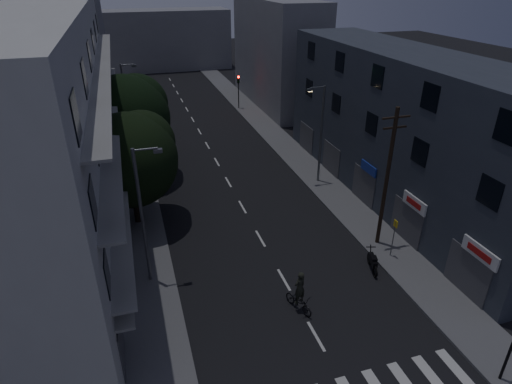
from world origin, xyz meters
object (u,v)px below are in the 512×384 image
utility_pole (387,177)px  motorcycle (373,262)px  bus_stop_sign (394,232)px  cyclist (299,297)px

utility_pole → motorcycle: size_ratio=4.53×
utility_pole → bus_stop_sign: size_ratio=3.56×
motorcycle → cyclist: cyclist is taller
bus_stop_sign → cyclist: (-7.20, -2.61, -1.08)m
bus_stop_sign → motorcycle: bearing=-157.4°
bus_stop_sign → cyclist: size_ratio=1.05×
utility_pole → bus_stop_sign: 3.36m
cyclist → utility_pole: bearing=8.7°
motorcycle → utility_pole: bearing=69.2°
utility_pole → cyclist: 9.27m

